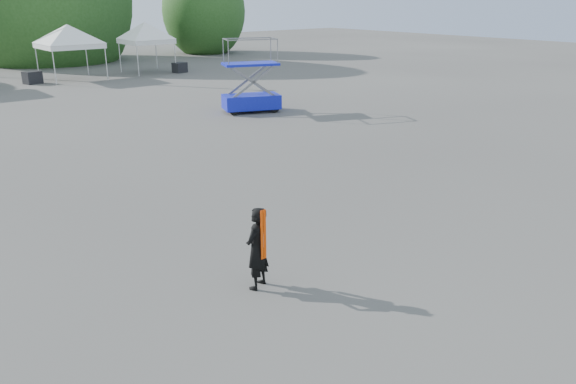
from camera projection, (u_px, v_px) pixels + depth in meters
ground at (254, 260)px, 11.17m from camera, size 120.00×120.00×0.00m
tree_far_e at (204, 11)px, 50.06m from camera, size 3.84×3.84×5.84m
tent_f at (67, 29)px, 33.97m from camera, size 4.72×4.72×3.88m
tent_g at (145, 26)px, 37.20m from camera, size 4.12×4.12×3.88m
man at (257, 248)px, 9.90m from camera, size 0.66×0.57×1.53m
scissor_lift at (251, 76)px, 24.85m from camera, size 2.77×2.08×3.22m
crate_mid at (32, 78)px, 33.31m from camera, size 1.08×0.93×0.73m
crate_east at (180, 68)px, 38.12m from camera, size 0.98×0.83×0.67m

